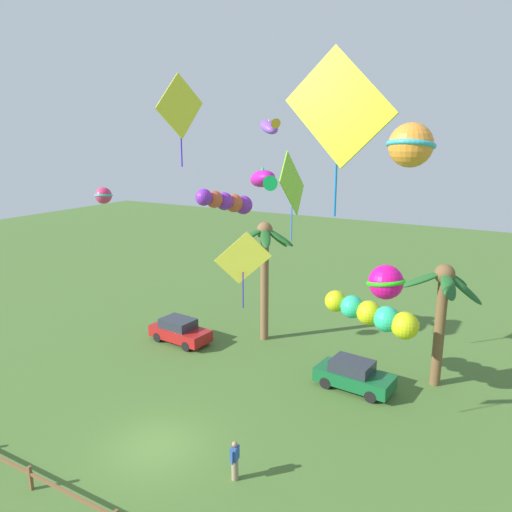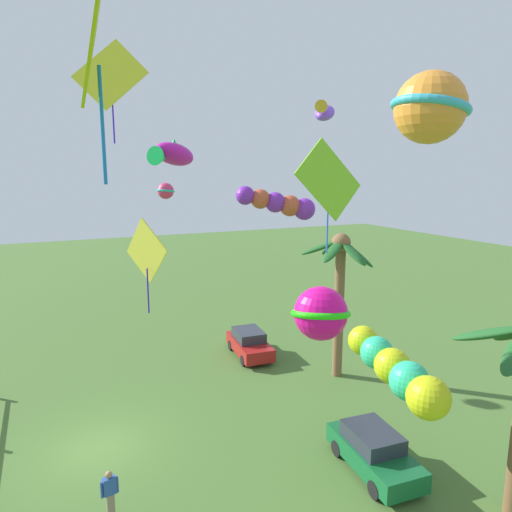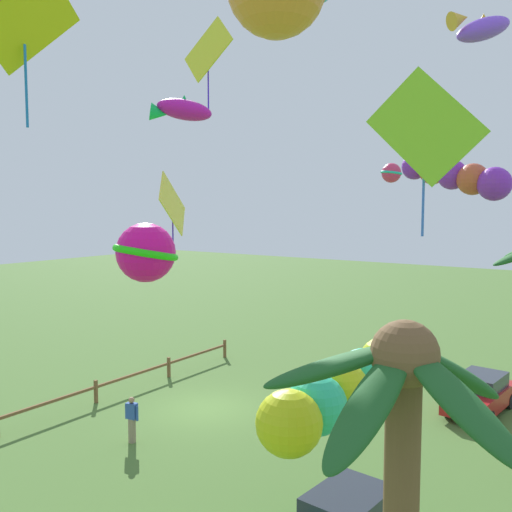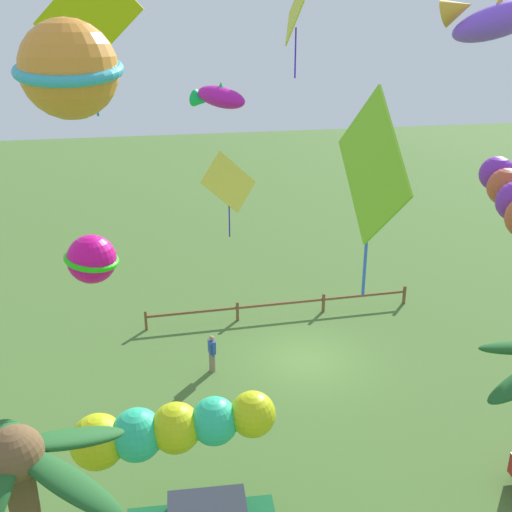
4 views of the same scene
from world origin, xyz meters
The scene contains 18 objects.
ground_plane centered at (0.00, 0.00, 0.00)m, with size 120.00×120.00×0.00m, color #476B2D.
palm_tree_0 centered at (-1.54, 12.14, 5.51)m, with size 3.89×3.64×7.53m.
palm_tree_1 centered at (9.01, 11.32, 4.72)m, with size 3.99×4.16×6.44m.
rail_fence centered at (-0.05, -4.18, 0.61)m, with size 13.00×0.12×0.95m.
parked_car_0 centered at (-5.86, 9.05, 0.75)m, with size 4.04×2.05×1.51m.
parked_car_1 centered at (5.50, 8.78, 0.75)m, with size 4.03×2.04×1.51m.
spectator_0 centered at (3.94, -0.03, 0.81)m, with size 0.28×0.55×1.59m.
kite_fish_0 centered at (-0.07, 10.00, 13.06)m, with size 1.90×1.81×1.09m.
kite_ball_1 centered at (-7.05, 4.74, 9.54)m, with size 1.33×1.33×0.86m.
kite_diamond_2 centered at (3.41, 1.50, 8.11)m, with size 2.03×0.82×2.98m.
kite_tube_3 centered at (6.31, 8.87, 4.13)m, with size 4.80×1.61×1.68m.
kite_tube_4 centered at (-2.14, 8.94, 9.07)m, with size 1.67×3.77×1.65m.
kite_diamond_5 centered at (1.70, 9.12, 10.15)m, with size 0.40×3.29×4.58m.
kite_ball_6 centered at (7.65, 8.23, 12.17)m, with size 2.21×2.22×1.88m.
kite_diamond_7 centered at (7.50, -0.06, 13.25)m, with size 3.43×0.79×4.75m.
kite_fish_8 centered at (3.83, 2.29, 11.01)m, with size 1.84×1.87×0.88m.
kite_diamond_9 centered at (1.07, 1.08, 13.54)m, with size 0.56×2.41×3.32m.
kite_ball_10 centered at (7.85, 4.85, 7.03)m, with size 2.02×2.02×1.35m.
Camera 1 is at (12.59, -13.52, 12.49)m, focal length 34.58 mm.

